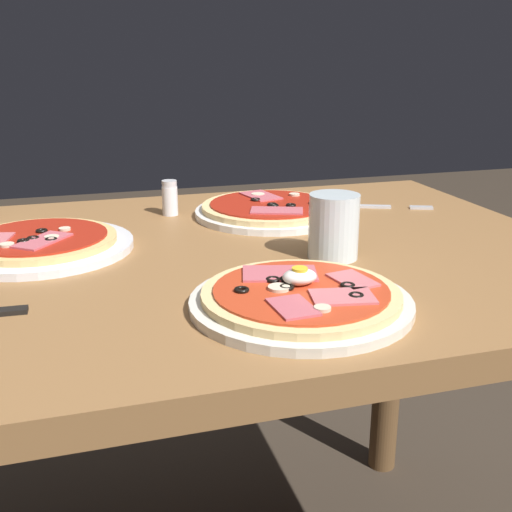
# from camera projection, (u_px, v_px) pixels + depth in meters

# --- Properties ---
(dining_table) EXTENTS (1.18, 0.84, 0.76)m
(dining_table) POSITION_uv_depth(u_px,v_px,m) (216.00, 321.00, 1.05)
(dining_table) COLOR olive
(dining_table) RESTS_ON ground
(pizza_foreground) EXTENTS (0.28, 0.28, 0.05)m
(pizza_foreground) POSITION_uv_depth(u_px,v_px,m) (301.00, 298.00, 0.79)
(pizza_foreground) COLOR silver
(pizza_foreground) RESTS_ON dining_table
(pizza_across_left) EXTENTS (0.29, 0.29, 0.03)m
(pizza_across_left) POSITION_uv_depth(u_px,v_px,m) (40.00, 244.00, 1.01)
(pizza_across_left) COLOR white
(pizza_across_left) RESTS_ON dining_table
(pizza_across_right) EXTENTS (0.29, 0.29, 0.03)m
(pizza_across_right) POSITION_uv_depth(u_px,v_px,m) (271.00, 210.00, 1.22)
(pizza_across_right) COLOR white
(pizza_across_right) RESTS_ON dining_table
(water_glass_near) EXTENTS (0.08, 0.08, 0.10)m
(water_glass_near) POSITION_uv_depth(u_px,v_px,m) (334.00, 231.00, 0.97)
(water_glass_near) COLOR silver
(water_glass_near) RESTS_ON dining_table
(fork) EXTENTS (0.15, 0.07, 0.00)m
(fork) POSITION_uv_depth(u_px,v_px,m) (386.00, 207.00, 1.29)
(fork) COLOR silver
(fork) RESTS_ON dining_table
(salt_shaker) EXTENTS (0.03, 0.03, 0.07)m
(salt_shaker) POSITION_uv_depth(u_px,v_px,m) (170.00, 198.00, 1.22)
(salt_shaker) COLOR white
(salt_shaker) RESTS_ON dining_table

